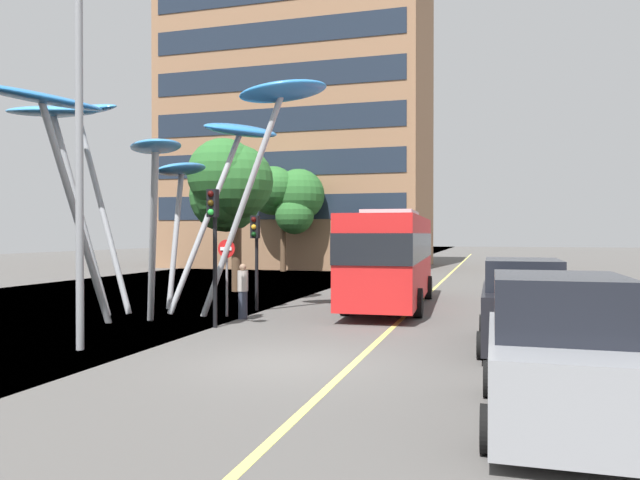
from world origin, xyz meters
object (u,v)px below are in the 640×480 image
leaf_sculpture (157,137)px  traffic_light_kerb_near (214,228)px  red_bus (391,254)px  street_lamp (94,118)px  car_parked_mid (522,307)px  pedestrian (243,291)px  no_entry_sign (227,265)px  traffic_light_kerb_far (256,242)px  car_parked_near (559,356)px

leaf_sculpture → traffic_light_kerb_near: leaf_sculpture is taller
red_bus → leaf_sculpture: (-7.20, -4.31, 4.00)m
leaf_sculpture → street_lamp: 6.26m
car_parked_mid → pedestrian: bearing=161.3°
car_parked_mid → no_entry_sign: size_ratio=1.78×
street_lamp → pedestrian: (1.21, 5.76, -4.50)m
traffic_light_kerb_near → traffic_light_kerb_far: 3.94m
street_lamp → car_parked_near: bearing=-16.3°
traffic_light_kerb_far → street_lamp: (-0.85, -7.72, 2.95)m
traffic_light_kerb_far → street_lamp: size_ratio=0.39×
traffic_light_kerb_far → pedestrian: 2.52m
pedestrian → street_lamp: bearing=-101.9°
traffic_light_kerb_near → no_entry_sign: traffic_light_kerb_near is taller
car_parked_mid → red_bus: bearing=120.6°
red_bus → pedestrian: (-4.01, -4.47, -1.06)m
red_bus → traffic_light_kerb_near: traffic_light_kerb_near is taller
pedestrian → car_parked_near: bearing=-45.2°
traffic_light_kerb_near → car_parked_near: bearing=-37.8°
car_parked_near → traffic_light_kerb_far: bearing=130.1°
traffic_light_kerb_near → pedestrian: (0.06, 1.95, -1.99)m
red_bus → car_parked_near: 13.88m
leaf_sculpture → no_entry_sign: size_ratio=4.65×
red_bus → car_parked_near: size_ratio=2.33×
red_bus → leaf_sculpture: 9.30m
car_parked_near → pedestrian: size_ratio=2.43×
car_parked_mid → no_entry_sign: bearing=160.5°
street_lamp → red_bus: bearing=62.9°
traffic_light_kerb_far → pedestrian: bearing=-79.5°
car_parked_near → street_lamp: size_ratio=0.50×
traffic_light_kerb_near → traffic_light_kerb_far: traffic_light_kerb_near is taller
traffic_light_kerb_far → street_lamp: 8.31m
street_lamp → traffic_light_kerb_near: bearing=73.2°
pedestrian → traffic_light_kerb_near: bearing=-91.8°
car_parked_mid → pedestrian: (-8.32, 2.82, -0.11)m
traffic_light_kerb_far → car_parked_mid: size_ratio=0.75×
car_parked_mid → no_entry_sign: no_entry_sign is taller
leaf_sculpture → pedestrian: leaf_sculpture is taller
car_parked_near → car_parked_mid: bearing=92.2°
leaf_sculpture → car_parked_near: 15.46m
red_bus → no_entry_sign: red_bus is taller
street_lamp → pedestrian: bearing=78.1°
car_parked_mid → no_entry_sign: (-9.07, 3.22, 0.69)m
leaf_sculpture → car_parked_mid: (11.51, -2.98, -4.95)m
leaf_sculpture → traffic_light_kerb_near: size_ratio=2.94×
leaf_sculpture → no_entry_sign: bearing=5.7°
traffic_light_kerb_near → traffic_light_kerb_far: size_ratio=1.19×
red_bus → street_lamp: street_lamp is taller
red_bus → street_lamp: (-5.23, -10.23, 3.44)m
no_entry_sign → pedestrian: bearing=-28.0°
no_entry_sign → traffic_light_kerb_near: bearing=-73.7°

